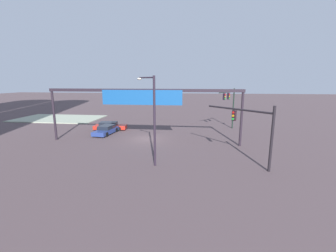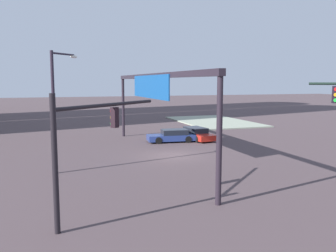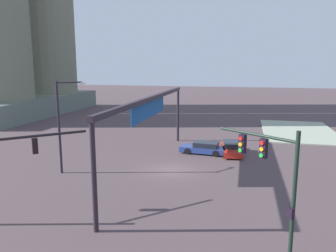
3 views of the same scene
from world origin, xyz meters
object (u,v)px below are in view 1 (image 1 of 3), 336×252
object	(u,v)px
streetlamp_curved_arm	(152,114)
sedan_car_waiting_far	(110,126)
traffic_signal_opposite_side	(253,124)
traffic_signal_near_corner	(230,102)
sedan_car_approaching	(106,130)

from	to	relation	value
streetlamp_curved_arm	sedan_car_waiting_far	bearing A→B (deg)	-13.48
traffic_signal_opposite_side	streetlamp_curved_arm	size ratio (longest dim) A/B	0.70
traffic_signal_near_corner	traffic_signal_opposite_side	size ratio (longest dim) A/B	1.15
sedan_car_approaching	sedan_car_waiting_far	distance (m)	2.82
streetlamp_curved_arm	sedan_car_approaching	distance (m)	14.39
sedan_car_approaching	sedan_car_waiting_far	xyz separation A→B (m)	(0.55, -2.77, 0.00)
traffic_signal_opposite_side	sedan_car_approaching	xyz separation A→B (m)	(17.20, -9.78, -3.08)
streetlamp_curved_arm	sedan_car_approaching	world-z (taller)	streetlamp_curved_arm
traffic_signal_opposite_side	sedan_car_waiting_far	distance (m)	21.95
traffic_signal_opposite_side	sedan_car_approaching	size ratio (longest dim) A/B	1.12
sedan_car_waiting_far	traffic_signal_opposite_side	bearing A→B (deg)	-41.82
traffic_signal_near_corner	traffic_signal_opposite_side	bearing A→B (deg)	35.86
traffic_signal_opposite_side	sedan_car_waiting_far	size ratio (longest dim) A/B	1.08
traffic_signal_near_corner	sedan_car_waiting_far	world-z (taller)	traffic_signal_near_corner
traffic_signal_opposite_side	sedan_car_waiting_far	world-z (taller)	traffic_signal_opposite_side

